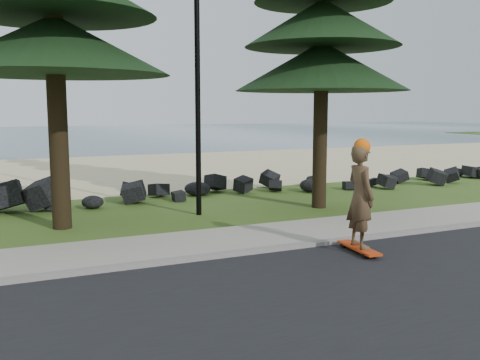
# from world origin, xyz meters

# --- Properties ---
(ground) EXTENTS (160.00, 160.00, 0.00)m
(ground) POSITION_xyz_m (0.00, 0.00, 0.00)
(ground) COLOR #365019
(ground) RESTS_ON ground
(road) EXTENTS (160.00, 7.00, 0.02)m
(road) POSITION_xyz_m (0.00, -4.50, 0.01)
(road) COLOR black
(road) RESTS_ON ground
(kerb) EXTENTS (160.00, 0.20, 0.10)m
(kerb) POSITION_xyz_m (0.00, -0.90, 0.05)
(kerb) COLOR gray
(kerb) RESTS_ON ground
(sidewalk) EXTENTS (160.00, 2.00, 0.08)m
(sidewalk) POSITION_xyz_m (0.00, 0.20, 0.04)
(sidewalk) COLOR gray
(sidewalk) RESTS_ON ground
(beach_sand) EXTENTS (160.00, 15.00, 0.01)m
(beach_sand) POSITION_xyz_m (0.00, 14.50, 0.01)
(beach_sand) COLOR #C7B785
(beach_sand) RESTS_ON ground
(ocean) EXTENTS (160.00, 58.00, 0.01)m
(ocean) POSITION_xyz_m (0.00, 51.00, 0.00)
(ocean) COLOR #2F515B
(ocean) RESTS_ON ground
(seawall_boulders) EXTENTS (60.00, 2.40, 1.10)m
(seawall_boulders) POSITION_xyz_m (0.00, 5.60, 0.00)
(seawall_boulders) COLOR black
(seawall_boulders) RESTS_ON ground
(lamp_post) EXTENTS (0.25, 0.14, 8.14)m
(lamp_post) POSITION_xyz_m (0.00, 3.20, 4.13)
(lamp_post) COLOR black
(lamp_post) RESTS_ON ground
(skateboarder) EXTENTS (0.54, 1.22, 2.23)m
(skateboarder) POSITION_xyz_m (1.54, -1.71, 1.12)
(skateboarder) COLOR #BE330B
(skateboarder) RESTS_ON ground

